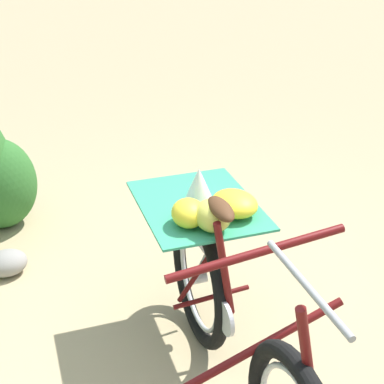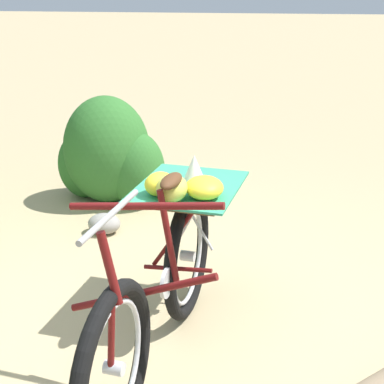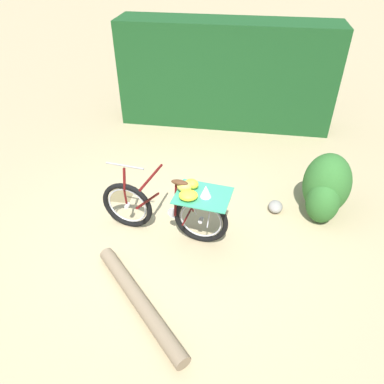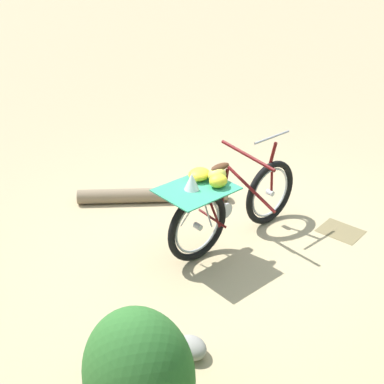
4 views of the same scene
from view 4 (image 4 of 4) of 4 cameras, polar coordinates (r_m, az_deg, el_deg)
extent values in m
plane|color=tan|center=(5.32, 4.59, -5.93)|extent=(60.00, 60.00, 0.00)
torus|color=black|center=(5.58, 8.73, -0.08)|extent=(0.17, 0.73, 0.73)
torus|color=#B7B7BC|center=(5.58, 8.73, -0.08)|extent=(0.10, 0.56, 0.57)
cylinder|color=#B7B7BC|center=(5.58, 8.73, -0.08)|extent=(0.09, 0.07, 0.06)
torus|color=black|center=(4.91, 0.66, -3.86)|extent=(0.17, 0.73, 0.73)
torus|color=#B7B7BC|center=(4.91, 0.66, -3.86)|extent=(0.10, 0.56, 0.57)
cylinder|color=#B7B7BC|center=(4.91, 0.66, -3.86)|extent=(0.09, 0.07, 0.06)
cylinder|color=#590F0F|center=(5.28, 6.54, 0.41)|extent=(0.70, 0.13, 0.30)
cylinder|color=#590F0F|center=(5.07, 6.24, 4.08)|extent=(0.71, 0.13, 0.11)
cylinder|color=#590F0F|center=(4.98, 3.59, 0.16)|extent=(0.12, 0.05, 0.49)
cylinder|color=#590F0F|center=(5.02, 2.28, -2.96)|extent=(0.38, 0.08, 0.05)
cylinder|color=#590F0F|center=(4.89, 1.98, -0.98)|extent=(0.32, 0.07, 0.47)
cylinder|color=#590F0F|center=(5.52, 8.91, 1.32)|extent=(0.05, 0.03, 0.30)
cylinder|color=#590F0F|center=(5.38, 9.00, 4.10)|extent=(0.10, 0.05, 0.30)
cylinder|color=gray|center=(5.28, 8.95, 6.07)|extent=(0.09, 0.52, 0.02)
ellipsoid|color=#4C2D19|center=(4.82, 3.18, 2.81)|extent=(0.12, 0.23, 0.06)
cylinder|color=#B7B7BC|center=(5.13, 3.83, -2.10)|extent=(0.04, 0.16, 0.16)
cylinder|color=#B7B7BC|center=(4.87, 1.50, -1.58)|extent=(0.20, 0.04, 0.39)
cylinder|color=#B7B7BC|center=(4.75, -0.37, -2.40)|extent=(0.24, 0.05, 0.39)
cube|color=brown|center=(4.71, 0.50, 0.11)|extent=(0.52, 0.65, 0.02)
cube|color=#33936B|center=(4.70, 0.50, 0.31)|extent=(0.63, 0.75, 0.01)
ellipsoid|color=#CCC64C|center=(4.81, 2.82, 1.93)|extent=(0.18, 0.21, 0.14)
ellipsoid|color=yellow|center=(4.71, 2.95, 1.24)|extent=(0.20, 0.22, 0.12)
ellipsoid|color=yellow|center=(4.85, 0.81, 2.01)|extent=(0.24, 0.27, 0.11)
cone|color=white|center=(4.65, -0.03, 1.21)|extent=(0.16, 0.16, 0.17)
cylinder|color=#7F6B51|center=(6.07, -4.37, -0.36)|extent=(1.40, 1.36, 0.17)
ellipsoid|color=#2D6628|center=(3.38, -5.97, -19.62)|extent=(0.74, 0.67, 0.93)
ellipsoid|color=#2D6628|center=(3.65, -8.08, -18.56)|extent=(0.51, 0.46, 0.65)
ellipsoid|color=gray|center=(4.07, -0.07, -17.00)|extent=(0.25, 0.21, 0.16)
cube|color=olive|center=(5.75, 16.28, -4.21)|extent=(0.44, 0.36, 0.01)
camera|label=1|loc=(5.65, 25.30, 16.74)|focal=54.57mm
camera|label=2|loc=(6.98, 14.33, 18.04)|focal=54.60mm
camera|label=3|loc=(6.86, -29.36, 29.46)|focal=34.11mm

